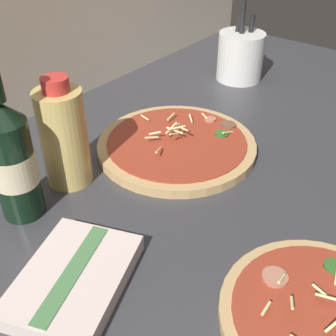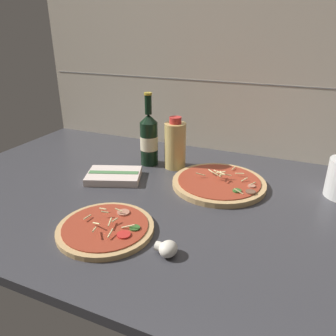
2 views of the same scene
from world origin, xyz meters
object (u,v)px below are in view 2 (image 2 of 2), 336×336
at_px(beer_bottle, 149,139).
at_px(dish_towel, 114,176).
at_px(pizza_far, 219,183).
at_px(mushroom_left, 167,249).
at_px(pizza_near, 106,228).
at_px(oil_bottle, 175,145).

bearing_deg(beer_bottle, dish_towel, -105.94).
height_order(pizza_far, mushroom_left, pizza_far).
bearing_deg(pizza_near, mushroom_left, -7.82).
xyz_separation_m(pizza_near, oil_bottle, (0.00, 0.44, 0.08)).
distance_m(beer_bottle, oil_bottle, 0.10).
xyz_separation_m(pizza_near, pizza_far, (0.19, 0.36, 0.00)).
relative_size(beer_bottle, oil_bottle, 1.41).
bearing_deg(pizza_near, beer_bottle, 102.34).
distance_m(beer_bottle, mushroom_left, 0.54).
xyz_separation_m(pizza_near, mushroom_left, (0.18, -0.02, 0.01)).
bearing_deg(pizza_far, beer_bottle, 164.83).
xyz_separation_m(pizza_near, dish_towel, (-0.14, 0.27, 0.00)).
height_order(pizza_near, mushroom_left, pizza_near).
height_order(pizza_near, oil_bottle, oil_bottle).
relative_size(pizza_near, mushroom_left, 4.78).
relative_size(pizza_far, dish_towel, 1.44).
xyz_separation_m(pizza_far, beer_bottle, (-0.28, 0.08, 0.09)).
bearing_deg(mushroom_left, pizza_near, 172.18).
xyz_separation_m(beer_bottle, dish_towel, (-0.05, -0.17, -0.08)).
bearing_deg(mushroom_left, oil_bottle, 110.35).
height_order(oil_bottle, dish_towel, oil_bottle).
xyz_separation_m(pizza_far, mushroom_left, (-0.01, -0.38, 0.01)).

